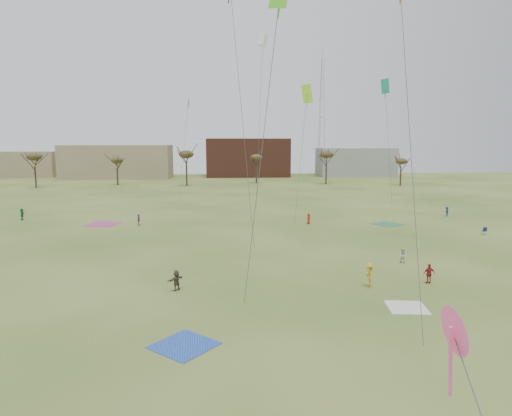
{
  "coord_description": "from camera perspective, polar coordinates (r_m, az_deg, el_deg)",
  "views": [
    {
      "loc": [
        -2.72,
        -25.74,
        11.12
      ],
      "look_at": [
        0.0,
        12.0,
        5.5
      ],
      "focal_mm": 31.55,
      "sensor_mm": 36.0,
      "label": 1
    }
  ],
  "objects": [
    {
      "name": "flyer_mid_b",
      "position": [
        36.05,
        14.16,
        -8.21
      ],
      "size": [
        0.8,
        1.27,
        1.88
      ],
      "primitive_type": "imported",
      "rotation": [
        0.0,
        0.0,
        4.63
      ],
      "color": "gold",
      "rests_on": "ground"
    },
    {
      "name": "building_brick",
      "position": [
        146.04,
        -1.1,
        6.44
      ],
      "size": [
        26.0,
        16.0,
        12.0
      ],
      "primitive_type": "cube",
      "color": "brown",
      "rests_on": "ground"
    },
    {
      "name": "flyer_far_b",
      "position": [
        61.4,
        6.68,
        -1.35
      ],
      "size": [
        0.78,
        0.85,
        1.46
      ],
      "primitive_type": "imported",
      "rotation": [
        0.0,
        0.0,
        1.0
      ],
      "color": "#AE2A1D",
      "rests_on": "ground"
    },
    {
      "name": "blanket_olive",
      "position": [
        63.39,
        16.34,
        -2.0
      ],
      "size": [
        4.62,
        4.62,
        0.03
      ],
      "primitive_type": "cube",
      "rotation": [
        0.0,
        0.0,
        0.54
      ],
      "color": "#2D7D4A",
      "rests_on": "ground"
    },
    {
      "name": "flyer_far_a",
      "position": [
        72.3,
        -27.54,
        -0.71
      ],
      "size": [
        0.8,
        1.59,
        1.64
      ],
      "primitive_type": "imported",
      "rotation": [
        0.0,
        0.0,
        1.79
      ],
      "color": "#236A3C",
      "rests_on": "ground"
    },
    {
      "name": "spectator_fore_a",
      "position": [
        38.33,
        21.1,
        -7.77
      ],
      "size": [
        0.94,
        0.41,
        1.58
      ],
      "primitive_type": "imported",
      "rotation": [
        0.0,
        0.0,
        3.17
      ],
      "color": "maroon",
      "rests_on": "ground"
    },
    {
      "name": "radio_tower",
      "position": [
        154.47,
        8.28,
        11.36
      ],
      "size": [
        1.51,
        1.72,
        41.0
      ],
      "color": "#9EA3A8",
      "rests_on": "ground"
    },
    {
      "name": "camp_chair_right",
      "position": [
        60.78,
        26.91,
        -2.77
      ],
      "size": [
        0.7,
        0.68,
        0.87
      ],
      "rotation": [
        0.0,
        0.0,
        5.14
      ],
      "color": "#151C3A",
      "rests_on": "ground"
    },
    {
      "name": "blanket_cream",
      "position": [
        32.72,
        18.58,
        -11.87
      ],
      "size": [
        2.87,
        2.87,
        0.03
      ],
      "primitive_type": "cube",
      "rotation": [
        0.0,
        0.0,
        3.01
      ],
      "color": "white",
      "rests_on": "ground"
    },
    {
      "name": "blanket_plum",
      "position": [
        64.39,
        -18.77,
        -1.95
      ],
      "size": [
        4.6,
        4.6,
        0.03
      ],
      "primitive_type": "cube",
      "rotation": [
        0.0,
        0.0,
        2.93
      ],
      "color": "#B73888",
      "rests_on": "ground"
    },
    {
      "name": "spectator_mid_d",
      "position": [
        61.93,
        -14.64,
        -1.45
      ],
      "size": [
        0.55,
        0.96,
        1.53
      ],
      "primitive_type": "imported",
      "rotation": [
        0.0,
        0.0,
        1.78
      ],
      "color": "#873886",
      "rests_on": "ground"
    },
    {
      "name": "building_tan_west",
      "position": [
        160.49,
        -27.06,
        4.99
      ],
      "size": [
        20.0,
        12.0,
        8.0
      ],
      "primitive_type": "cube",
      "color": "#937F60",
      "rests_on": "ground"
    },
    {
      "name": "flyer_far_c",
      "position": [
        73.07,
        23.03,
        -0.41
      ],
      "size": [
        0.55,
        0.95,
        1.46
      ],
      "primitive_type": "imported",
      "rotation": [
        0.0,
        0.0,
        4.71
      ],
      "color": "navy",
      "rests_on": "ground"
    },
    {
      "name": "building_tan",
      "position": [
        144.53,
        -17.11,
        5.65
      ],
      "size": [
        32.0,
        14.0,
        10.0
      ],
      "primitive_type": "cube",
      "color": "#937F60",
      "rests_on": "ground"
    },
    {
      "name": "spectator_fore_c",
      "position": [
        34.71,
        -10.06,
        -9.0
      ],
      "size": [
        1.33,
        1.39,
        1.58
      ],
      "primitive_type": "imported",
      "rotation": [
        0.0,
        0.0,
        3.97
      ],
      "color": "brown",
      "rests_on": "ground"
    },
    {
      "name": "building_grey",
      "position": [
        150.1,
        12.48,
        5.72
      ],
      "size": [
        24.0,
        12.0,
        9.0
      ],
      "primitive_type": "cube",
      "color": "gray",
      "rests_on": "ground"
    },
    {
      "name": "kites_aloft",
      "position": [
        49.84,
        -0.54,
        19.66
      ],
      "size": [
        59.86,
        70.67,
        25.08
      ],
      "color": "#A5F228",
      "rests_on": "ground"
    },
    {
      "name": "ground",
      "position": [
        28.18,
        1.82,
        -14.8
      ],
      "size": [
        260.0,
        260.0,
        0.0
      ],
      "primitive_type": "plane",
      "color": "#3D581B",
      "rests_on": "ground"
    },
    {
      "name": "blanket_blue",
      "position": [
        26.14,
        -9.1,
        -16.83
      ],
      "size": [
        4.25,
        4.25,
        0.03
      ],
      "primitive_type": "cube",
      "rotation": [
        0.0,
        0.0,
        2.42
      ],
      "color": "#2950B5",
      "rests_on": "ground"
    },
    {
      "name": "tree_line",
      "position": [
        104.94,
        -4.21,
        6.22
      ],
      "size": [
        117.44,
        49.32,
        8.91
      ],
      "color": "#3A2B1E",
      "rests_on": "ground"
    },
    {
      "name": "spectator_mid_e",
      "position": [
        43.74,
        18.14,
        -5.75
      ],
      "size": [
        0.87,
        0.85,
        1.42
      ],
      "primitive_type": "imported",
      "rotation": [
        0.0,
        0.0,
        5.59
      ],
      "color": "silver",
      "rests_on": "ground"
    }
  ]
}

